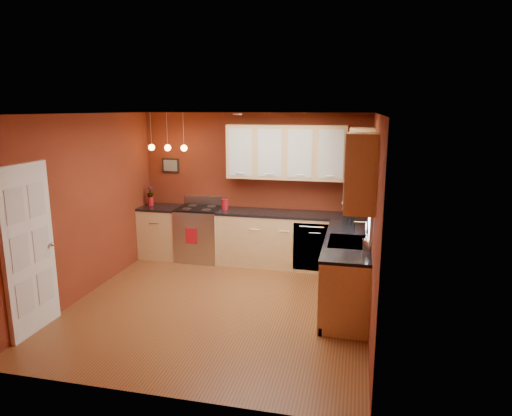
% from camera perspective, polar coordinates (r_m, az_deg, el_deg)
% --- Properties ---
extents(floor, '(4.20, 4.20, 0.00)m').
position_cam_1_polar(floor, '(6.49, -4.57, -11.94)').
color(floor, brown).
rests_on(floor, ground).
extents(ceiling, '(4.00, 4.20, 0.02)m').
position_cam_1_polar(ceiling, '(5.92, -5.00, 11.67)').
color(ceiling, white).
rests_on(ceiling, wall_back).
extents(wall_back, '(4.00, 0.02, 2.60)m').
position_cam_1_polar(wall_back, '(8.06, -0.28, 2.59)').
color(wall_back, maroon).
rests_on(wall_back, floor).
extents(wall_front, '(4.00, 0.02, 2.60)m').
position_cam_1_polar(wall_front, '(4.20, -13.50, -6.99)').
color(wall_front, maroon).
rests_on(wall_front, floor).
extents(wall_left, '(0.02, 4.20, 2.60)m').
position_cam_1_polar(wall_left, '(6.94, -20.73, 0.18)').
color(wall_left, maroon).
rests_on(wall_left, floor).
extents(wall_right, '(0.02, 4.20, 2.60)m').
position_cam_1_polar(wall_right, '(5.80, 14.42, -1.66)').
color(wall_right, maroon).
rests_on(wall_right, floor).
extents(base_cabinets_back_left, '(0.70, 0.60, 0.90)m').
position_cam_1_polar(base_cabinets_back_left, '(8.49, -11.66, -3.03)').
color(base_cabinets_back_left, '#E5B77B').
rests_on(base_cabinets_back_left, floor).
extents(base_cabinets_back_right, '(2.54, 0.60, 0.90)m').
position_cam_1_polar(base_cabinets_back_right, '(7.83, 4.45, -4.12)').
color(base_cabinets_back_right, '#E5B77B').
rests_on(base_cabinets_back_right, floor).
extents(base_cabinets_right, '(0.60, 2.10, 0.90)m').
position_cam_1_polar(base_cabinets_right, '(6.48, 11.25, -7.90)').
color(base_cabinets_right, '#E5B77B').
rests_on(base_cabinets_right, floor).
extents(counter_back_left, '(0.70, 0.62, 0.04)m').
position_cam_1_polar(counter_back_left, '(8.38, -11.80, 0.07)').
color(counter_back_left, black).
rests_on(counter_back_left, base_cabinets_back_left).
extents(counter_back_right, '(2.54, 0.62, 0.04)m').
position_cam_1_polar(counter_back_right, '(7.71, 4.51, -0.77)').
color(counter_back_right, black).
rests_on(counter_back_right, base_cabinets_back_right).
extents(counter_right, '(0.62, 2.10, 0.04)m').
position_cam_1_polar(counter_right, '(6.33, 11.43, -3.90)').
color(counter_right, black).
rests_on(counter_right, base_cabinets_right).
extents(gas_range, '(0.76, 0.64, 1.11)m').
position_cam_1_polar(gas_range, '(8.22, -7.02, -3.17)').
color(gas_range, '#B5B5BA').
rests_on(gas_range, floor).
extents(dishwasher_front, '(0.60, 0.02, 0.80)m').
position_cam_1_polar(dishwasher_front, '(7.52, 6.92, -4.89)').
color(dishwasher_front, '#B5B5BA').
rests_on(dishwasher_front, base_cabinets_back_right).
extents(sink, '(0.50, 0.70, 0.33)m').
position_cam_1_polar(sink, '(6.19, 11.41, -4.33)').
color(sink, gray).
rests_on(sink, counter_right).
extents(window, '(0.06, 1.02, 1.22)m').
position_cam_1_polar(window, '(6.02, 14.31, 2.62)').
color(window, white).
rests_on(window, wall_right).
extents(door_left_wall, '(0.12, 0.82, 2.05)m').
position_cam_1_polar(door_left_wall, '(6.05, -26.51, -4.71)').
color(door_left_wall, white).
rests_on(door_left_wall, floor).
extents(upper_cabinets_back, '(2.00, 0.35, 0.90)m').
position_cam_1_polar(upper_cabinets_back, '(7.69, 3.81, 6.98)').
color(upper_cabinets_back, '#E5B77B').
rests_on(upper_cabinets_back, wall_back).
extents(upper_cabinets_right, '(0.35, 1.95, 0.90)m').
position_cam_1_polar(upper_cabinets_right, '(6.00, 13.01, 5.19)').
color(upper_cabinets_right, '#E5B77B').
rests_on(upper_cabinets_right, wall_right).
extents(wall_picture, '(0.32, 0.03, 0.26)m').
position_cam_1_polar(wall_picture, '(8.48, -10.61, 5.26)').
color(wall_picture, black).
rests_on(wall_picture, wall_back).
extents(pendant_lights, '(0.71, 0.11, 0.66)m').
position_cam_1_polar(pendant_lights, '(8.10, -10.99, 7.47)').
color(pendant_lights, gray).
rests_on(pendant_lights, ceiling).
extents(red_canister, '(0.12, 0.12, 0.18)m').
position_cam_1_polar(red_canister, '(7.95, -3.92, 0.46)').
color(red_canister, '#AB1219').
rests_on(red_canister, counter_back_right).
extents(red_vase, '(0.10, 0.10, 0.16)m').
position_cam_1_polar(red_vase, '(8.48, -13.04, 0.84)').
color(red_vase, '#AB1219').
rests_on(red_vase, counter_back_left).
extents(flowers, '(0.14, 0.14, 0.21)m').
position_cam_1_polar(flowers, '(8.45, -13.10, 1.95)').
color(flowers, '#AB1219').
rests_on(flowers, red_vase).
extents(coffee_maker, '(0.21, 0.20, 0.28)m').
position_cam_1_polar(coffee_maker, '(7.63, 11.60, 0.02)').
color(coffee_maker, black).
rests_on(coffee_maker, counter_back_right).
extents(soap_pump, '(0.11, 0.11, 0.21)m').
position_cam_1_polar(soap_pump, '(5.82, 13.60, -4.17)').
color(soap_pump, silver).
rests_on(soap_pump, counter_right).
extents(dish_towel, '(0.20, 0.01, 0.27)m').
position_cam_1_polar(dish_towel, '(7.92, -8.09, -3.50)').
color(dish_towel, '#AB1219').
rests_on(dish_towel, gas_range).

